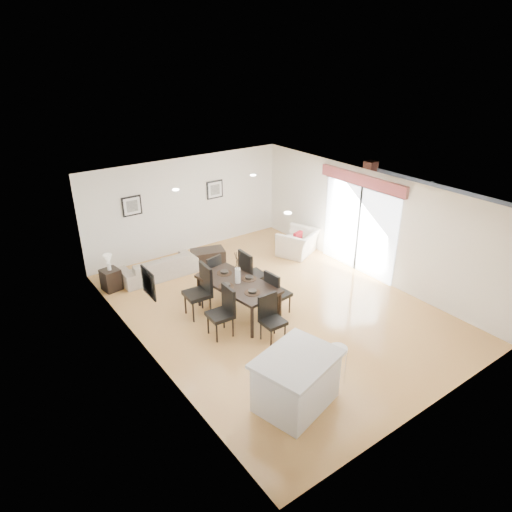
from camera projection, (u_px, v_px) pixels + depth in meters
ground at (274, 307)px, 10.42m from camera, size 8.00×8.00×0.00m
wall_back at (187, 205)px, 12.79m from camera, size 6.00×0.04×2.70m
wall_front at (437, 343)px, 6.90m from camera, size 6.00×0.04×2.70m
wall_left at (144, 294)px, 8.26m from camera, size 0.04×8.00×2.70m
wall_right at (369, 224)px, 11.43m from camera, size 0.04×8.00×2.70m
ceiling at (276, 193)px, 9.27m from camera, size 6.00×8.00×0.02m
sofa at (158, 266)px, 11.67m from camera, size 1.96×0.79×0.57m
armchair at (298, 242)px, 12.91m from camera, size 1.37×1.30×0.70m
courtyard_plant_a at (425, 237)px, 13.34m from camera, size 0.69×0.64×0.64m
courtyard_plant_b at (391, 225)px, 14.30m from camera, size 0.45×0.45×0.62m
dining_table at (238, 286)px, 9.87m from camera, size 1.20×1.99×0.78m
dining_chair_wnear at (224, 309)px, 9.22m from camera, size 0.50×0.50×1.06m
dining_chair_wfar at (201, 288)px, 9.89m from camera, size 0.56×0.56×1.17m
dining_chair_enear at (275, 291)px, 9.92m from camera, size 0.50×0.50×1.03m
dining_chair_efar at (250, 272)px, 10.58m from camera, size 0.54×0.54×1.17m
dining_chair_head at (271, 315)px, 9.08m from camera, size 0.45×0.45×0.99m
dining_chair_foot at (211, 272)px, 10.81m from camera, size 0.52×0.52×0.98m
vase at (238, 270)px, 9.71m from camera, size 0.93×1.43×0.72m
coffee_table at (208, 256)px, 12.51m from camera, size 1.00×0.76×0.35m
side_table at (111, 280)px, 11.06m from camera, size 0.46×0.46×0.53m
table_lamp at (108, 260)px, 10.83m from camera, size 0.21×0.21×0.40m
cushion at (298, 237)px, 12.69m from camera, size 0.34×0.18×0.32m
kitchen_island at (296, 381)px, 7.43m from camera, size 1.56×1.34×0.94m
bar_stool at (338, 353)px, 7.86m from camera, size 0.33×0.33×0.73m
framed_print_back_left at (132, 206)px, 11.79m from camera, size 0.52×0.04×0.52m
framed_print_back_right at (215, 190)px, 13.11m from camera, size 0.52×0.04×0.52m
framed_print_left_wall at (148, 283)px, 8.00m from camera, size 0.04×0.52×0.52m
sliding_door at (360, 209)px, 11.50m from camera, size 0.12×2.70×2.57m
courtyard at (416, 207)px, 13.93m from camera, size 6.00×6.00×2.00m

